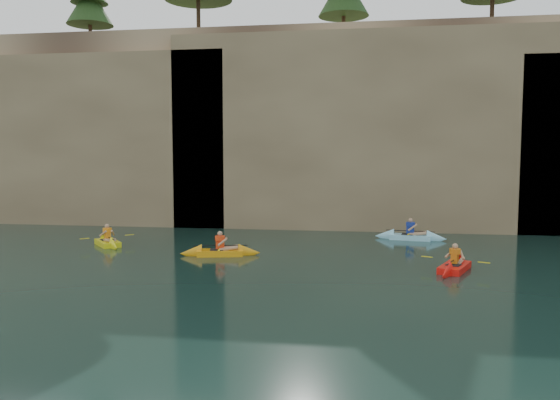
# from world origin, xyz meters

# --- Properties ---
(cliff) EXTENTS (70.00, 16.00, 12.00)m
(cliff) POSITION_xyz_m (0.00, 30.00, 6.00)
(cliff) COLOR tan
(cliff) RESTS_ON ground
(cliff_slab_west) EXTENTS (26.00, 2.40, 10.56)m
(cliff_slab_west) POSITION_xyz_m (-20.00, 22.60, 5.28)
(cliff_slab_west) COLOR #957F5A
(cliff_slab_west) RESTS_ON ground
(cliff_slab_center) EXTENTS (24.00, 2.40, 11.40)m
(cliff_slab_center) POSITION_xyz_m (2.00, 22.60, 5.70)
(cliff_slab_center) COLOR #957F5A
(cliff_slab_center) RESTS_ON ground
(sea_cave_west) EXTENTS (4.50, 1.00, 4.00)m
(sea_cave_west) POSITION_xyz_m (-18.00, 21.95, 2.00)
(sea_cave_west) COLOR black
(sea_cave_west) RESTS_ON ground
(sea_cave_center) EXTENTS (3.50, 1.00, 3.20)m
(sea_cave_center) POSITION_xyz_m (-4.00, 21.95, 1.60)
(sea_cave_center) COLOR black
(sea_cave_center) RESTS_ON ground
(sea_cave_east) EXTENTS (5.00, 1.00, 4.50)m
(sea_cave_east) POSITION_xyz_m (10.00, 21.95, 2.25)
(sea_cave_east) COLOR black
(sea_cave_east) RESTS_ON ground
(kayaker_orange) EXTENTS (3.49, 2.50, 1.30)m
(kayaker_orange) POSITION_xyz_m (-5.09, 13.43, 0.16)
(kayaker_orange) COLOR #F79D0F
(kayaker_orange) RESTS_ON ground
(kayaker_red_far) EXTENTS (2.33, 3.48, 1.27)m
(kayaker_red_far) POSITION_xyz_m (4.28, 11.86, 0.16)
(kayaker_red_far) COLOR red
(kayaker_red_far) RESTS_ON ground
(kayaker_yellow) EXTENTS (2.63, 2.84, 1.28)m
(kayaker_yellow) POSITION_xyz_m (-10.98, 15.06, 0.16)
(kayaker_yellow) COLOR yellow
(kayaker_yellow) RESTS_ON ground
(kayaker_ltblue_mid) EXTENTS (3.63, 2.61, 1.35)m
(kayaker_ltblue_mid) POSITION_xyz_m (3.25, 19.00, 0.17)
(kayaker_ltblue_mid) COLOR #98E5FF
(kayaker_ltblue_mid) RESTS_ON ground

